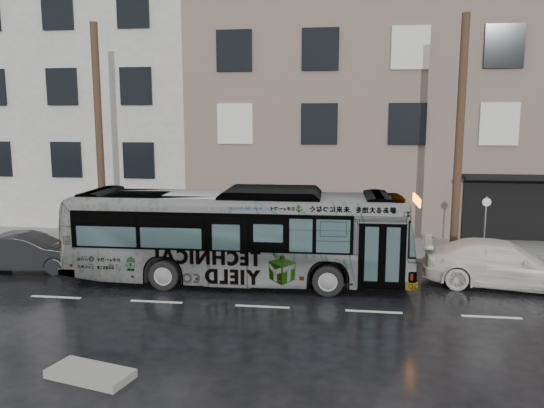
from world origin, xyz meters
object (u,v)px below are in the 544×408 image
Objects in this scene: utility_pole_rear at (99,138)px; sign_post at (485,228)px; bus at (238,235)px; white_sedan at (502,264)px; dark_sedan at (28,252)px; utility_pole_front at (459,140)px.

utility_pole_rear reaches higher than sign_post.
bus is (-8.76, -3.47, 0.23)m from sign_post.
sign_post is at bearing -69.41° from bus.
utility_pole_rear is 15.73m from white_sedan.
dark_sedan is (-16.51, -3.18, -0.67)m from sign_post.
utility_pole_front is 3.48m from sign_post.
utility_pole_rear reaches higher than white_sedan.
sign_post is 0.58× the size of dark_sedan.
bus is at bearing -99.86° from dark_sedan.
sign_post is at bearing 4.95° from white_sedan.
dark_sedan is at bearing 86.82° from bus.
bus is at bearing -158.37° from sign_post.
white_sedan is (-0.12, -2.81, -0.61)m from sign_post.
utility_pole_rear is 3.75× the size of sign_post.
bus is 2.24× the size of white_sedan.
sign_post is 0.21× the size of bus.
sign_post is (1.10, 0.00, -3.30)m from utility_pole_front.
bus reaches higher than white_sedan.
bus reaches higher than dark_sedan.
white_sedan is 1.23× the size of dark_sedan.
utility_pole_front is at bearing 180.00° from sign_post.
white_sedan is at bearing -92.49° from sign_post.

